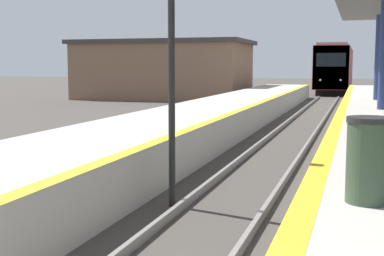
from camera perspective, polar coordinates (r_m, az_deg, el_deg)
The scene contains 4 objects.
train at distance 53.85m, azimuth 15.10°, elevation 6.16°, with size 2.83×20.38×4.33m.
signal_near at distance 9.41m, azimuth -2.25°, elevation 12.25°, with size 0.36×0.31×4.94m.
trash_bin at distance 6.19m, azimuth 18.30°, elevation -3.25°, with size 0.50×0.50×0.95m.
station_building at distance 40.38m, azimuth -3.03°, elevation 6.24°, with size 12.80×7.35×4.34m.
Camera 1 is at (2.17, -2.16, 2.53)m, focal length 50.00 mm.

